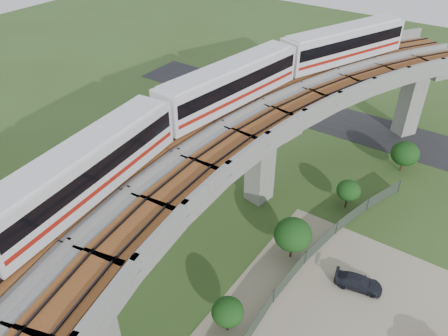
{
  "coord_description": "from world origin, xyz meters",
  "views": [
    {
      "loc": [
        17.55,
        -19.8,
        27.61
      ],
      "look_at": [
        1.24,
        3.86,
        7.5
      ],
      "focal_mm": 35.0,
      "sensor_mm": 36.0,
      "label": 1
    }
  ],
  "objects": [
    {
      "name": "tree_1",
      "position": [
        8.72,
        13.9,
        2.08
      ],
      "size": [
        2.3,
        2.3,
        3.06
      ],
      "color": "#382314",
      "rests_on": "ground"
    },
    {
      "name": "tree_0",
      "position": [
        11.33,
        23.25,
        2.22
      ],
      "size": [
        2.99,
        2.99,
        3.49
      ],
      "color": "#382314",
      "rests_on": "ground"
    },
    {
      "name": "viaduct",
      "position": [
        3.84,
        0.0,
        9.05
      ],
      "size": [
        19.58,
        73.98,
        11.4
      ],
      "color": "#99968E",
      "rests_on": "ground"
    },
    {
      "name": "asphalt_road",
      "position": [
        0.0,
        30.0,
        0.01
      ],
      "size": [
        60.0,
        8.0,
        0.03
      ],
      "primitive_type": "cube",
      "color": "#232326",
      "rests_on": "ground"
    },
    {
      "name": "car_dark",
      "position": [
        13.24,
        5.09,
        0.58
      ],
      "size": [
        3.95,
        2.29,
        1.08
      ],
      "primitive_type": "imported",
      "rotation": [
        0.0,
        0.0,
        1.79
      ],
      "color": "black",
      "rests_on": "dirt_lot"
    },
    {
      "name": "tree_2",
      "position": [
        7.33,
        5.0,
        2.58
      ],
      "size": [
        3.16,
        3.16,
        3.93
      ],
      "color": "#382314",
      "rests_on": "ground"
    },
    {
      "name": "metro_train",
      "position": [
        0.35,
        0.23,
        12.31
      ],
      "size": [
        10.66,
        61.34,
        3.64
      ],
      "color": "silver",
      "rests_on": "ground"
    },
    {
      "name": "tree_3",
      "position": [
        6.91,
        -3.92,
        2.01
      ],
      "size": [
        2.3,
        2.3,
        2.99
      ],
      "color": "#382314",
      "rests_on": "ground"
    },
    {
      "name": "fence",
      "position": [
        9.75,
        0.0,
        0.75
      ],
      "size": [
        3.87,
        38.73,
        1.5
      ],
      "color": "#2D382D",
      "rests_on": "ground"
    },
    {
      "name": "ground",
      "position": [
        0.0,
        0.0,
        0.0
      ],
      "size": [
        160.0,
        160.0,
        0.0
      ],
      "primitive_type": "plane",
      "color": "#364F1F",
      "rests_on": "ground"
    }
  ]
}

